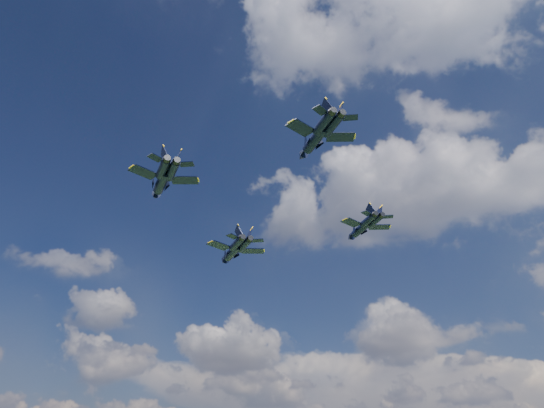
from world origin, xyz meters
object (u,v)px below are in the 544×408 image
at_px(jet_lead, 232,252).
at_px(jet_left, 161,183).
at_px(jet_slot, 314,140).
at_px(jet_right, 360,229).

xyz_separation_m(jet_lead, jet_left, (0.55, -28.60, 3.70)).
bearing_deg(jet_left, jet_slot, -49.78).
bearing_deg(jet_slot, jet_right, 47.65).
distance_m(jet_left, jet_right, 43.60).
bearing_deg(jet_left, jet_lead, 42.91).
relative_size(jet_lead, jet_right, 1.24).
xyz_separation_m(jet_left, jet_right, (29.50, 32.01, -2.42)).
distance_m(jet_lead, jet_right, 30.27).
bearing_deg(jet_right, jet_slot, -130.91).
relative_size(jet_lead, jet_slot, 1.15).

